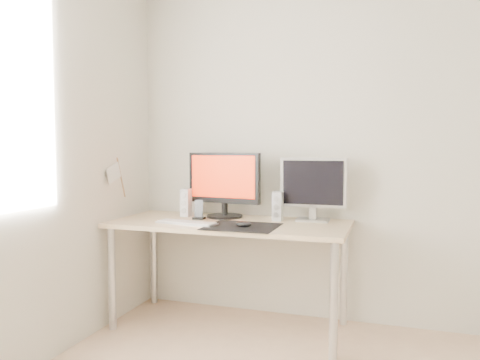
# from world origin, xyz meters

# --- Properties ---
(wall_back) EXTENTS (3.50, 0.00, 3.50)m
(wall_back) POSITION_xyz_m (0.00, 1.75, 1.25)
(wall_back) COLOR silver
(wall_back) RESTS_ON ground
(mousepad) EXTENTS (0.45, 0.40, 0.00)m
(mousepad) POSITION_xyz_m (-0.79, 1.22, 0.73)
(mousepad) COLOR black
(mousepad) RESTS_ON desk
(mouse) EXTENTS (0.10, 0.06, 0.04)m
(mouse) POSITION_xyz_m (-0.77, 1.19, 0.75)
(mouse) COLOR black
(mouse) RESTS_ON mousepad
(desk) EXTENTS (1.60, 0.70, 0.73)m
(desk) POSITION_xyz_m (-0.93, 1.38, 0.65)
(desk) COLOR #D1B587
(desk) RESTS_ON ground
(main_monitor) EXTENTS (0.55, 0.29, 0.47)m
(main_monitor) POSITION_xyz_m (-1.03, 1.55, 0.98)
(main_monitor) COLOR black
(main_monitor) RESTS_ON desk
(second_monitor) EXTENTS (0.45, 0.16, 0.43)m
(second_monitor) POSITION_xyz_m (-0.40, 1.59, 0.97)
(second_monitor) COLOR #BBBBBD
(second_monitor) RESTS_ON desk
(speaker_left) EXTENTS (0.06, 0.08, 0.20)m
(speaker_left) POSITION_xyz_m (-1.31, 1.51, 0.83)
(speaker_left) COLOR white
(speaker_left) RESTS_ON desk
(speaker_right) EXTENTS (0.06, 0.08, 0.20)m
(speaker_right) POSITION_xyz_m (-0.63, 1.52, 0.83)
(speaker_right) COLOR silver
(speaker_right) RESTS_ON desk
(keyboard) EXTENTS (0.43, 0.18, 0.02)m
(keyboard) POSITION_xyz_m (-1.17, 1.21, 0.74)
(keyboard) COLOR #B7B7B9
(keyboard) RESTS_ON desk
(phone_dock) EXTENTS (0.08, 0.07, 0.14)m
(phone_dock) POSITION_xyz_m (-1.17, 1.41, 0.77)
(phone_dock) COLOR black
(phone_dock) RESTS_ON desk
(pennant) EXTENTS (0.01, 0.23, 0.29)m
(pennant) POSITION_xyz_m (-1.72, 1.24, 1.05)
(pennant) COLOR #A57F54
(pennant) RESTS_ON wall_left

